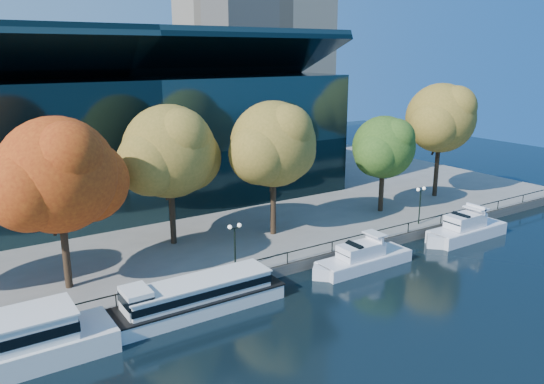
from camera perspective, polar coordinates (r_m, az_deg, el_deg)
ground at (r=44.50m, az=4.09°, el=-10.14°), size 160.00×160.00×0.00m
promenade at (r=74.89m, az=-12.98°, el=0.31°), size 90.00×67.08×1.00m
railing at (r=46.15m, az=1.67°, el=-6.56°), size 88.20×0.08×0.99m
convention_building at (r=67.78m, az=-15.17°, el=5.60°), size 50.00×24.57×21.43m
tour_boat at (r=40.16m, az=-9.02°, el=-11.20°), size 15.62×3.48×2.96m
cruiser_near at (r=48.29m, az=9.56°, el=-7.05°), size 10.42×2.68×3.02m
cruiser_far at (r=58.22m, az=20.01°, el=-3.77°), size 10.52×2.92×3.44m
tree_1 at (r=42.16m, az=-21.79°, el=1.49°), size 10.85×8.89×13.33m
tree_2 at (r=49.70m, az=-10.76°, el=4.11°), size 10.79×8.85×13.25m
tree_3 at (r=51.51m, az=0.33°, el=4.99°), size 10.45×8.57×13.32m
tree_4 at (r=60.95m, az=12.04°, el=4.60°), size 8.78×7.20×10.96m
tree_5 at (r=69.18m, az=17.80°, el=7.44°), size 10.64×8.73×14.16m
lamp_1 at (r=44.20m, az=-4.03°, el=-4.75°), size 1.26×0.36×4.03m
lamp_2 at (r=58.00m, az=15.68°, el=-0.51°), size 1.26×0.36×4.03m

